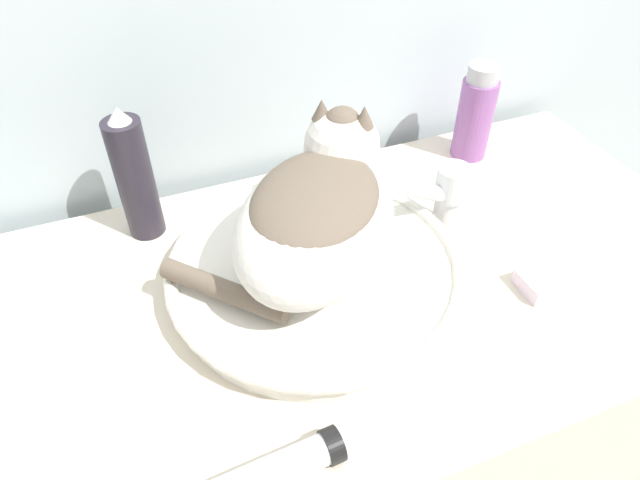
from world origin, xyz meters
TOP-DOWN VIEW (x-y plane):
  - vanity_counter at (0.00, 0.30)m, footprint 1.30×0.60m
  - sink_basin at (0.02, 0.32)m, footprint 0.42×0.42m
  - cat at (0.02, 0.33)m, footprint 0.38×0.36m
  - faucet at (0.24, 0.36)m, footprint 0.15×0.06m
  - mouthwash_bottle at (0.40, 0.53)m, footprint 0.06×0.06m
  - hairspray_can_black at (-0.19, 0.53)m, footprint 0.06×0.06m
  - cream_tube at (-0.12, 0.07)m, footprint 0.14×0.05m
  - soap_bar at (0.32, 0.19)m, footprint 0.08×0.06m

SIDE VIEW (x-z plane):
  - vanity_counter at x=0.00m, z-range 0.00..0.85m
  - soap_bar at x=0.32m, z-range 0.85..0.88m
  - cream_tube at x=-0.12m, z-range 0.85..0.89m
  - sink_basin at x=0.02m, z-range 0.86..0.90m
  - faucet at x=0.24m, z-range 0.85..0.99m
  - mouthwash_bottle at x=0.40m, z-range 0.85..1.02m
  - hairspray_can_black at x=-0.19m, z-range 0.85..1.06m
  - cat at x=0.02m, z-range 0.89..1.07m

